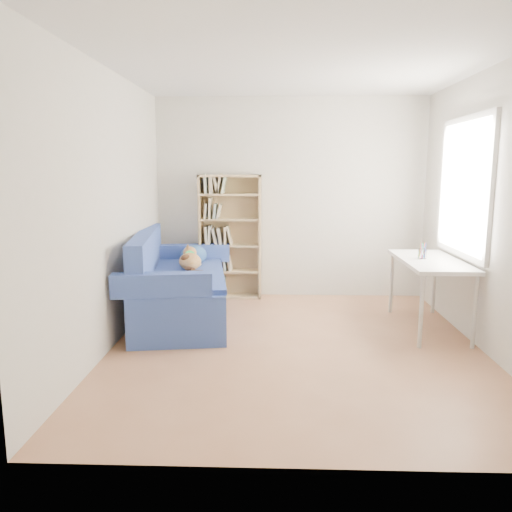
{
  "coord_description": "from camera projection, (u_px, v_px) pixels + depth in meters",
  "views": [
    {
      "loc": [
        -0.22,
        -4.59,
        1.68
      ],
      "look_at": [
        -0.38,
        0.16,
        0.85
      ],
      "focal_mm": 35.0,
      "sensor_mm": 36.0,
      "label": 1
    }
  ],
  "objects": [
    {
      "name": "room_shell",
      "position": [
        308.0,
        174.0,
        4.55
      ],
      "size": [
        3.54,
        4.04,
        2.62
      ],
      "color": "silver",
      "rests_on": "ground"
    },
    {
      "name": "pen_cup",
      "position": [
        422.0,
        253.0,
        5.25
      ],
      "size": [
        0.09,
        0.09,
        0.17
      ],
      "color": "white",
      "rests_on": "desk"
    },
    {
      "name": "sofa",
      "position": [
        177.0,
        287.0,
        5.64
      ],
      "size": [
        1.21,
        2.12,
        0.99
      ],
      "rotation": [
        0.0,
        0.0,
        0.14
      ],
      "color": "navy",
      "rests_on": "ground"
    },
    {
      "name": "ground",
      "position": [
        295.0,
        346.0,
        4.8
      ],
      "size": [
        4.0,
        4.0,
        0.0
      ],
      "primitive_type": "plane",
      "color": "#986445",
      "rests_on": "ground"
    },
    {
      "name": "desk",
      "position": [
        430.0,
        266.0,
        5.22
      ],
      "size": [
        0.6,
        1.31,
        0.75
      ],
      "color": "white",
      "rests_on": "ground"
    },
    {
      "name": "bookshelf",
      "position": [
        230.0,
        242.0,
        6.53
      ],
      "size": [
        0.81,
        0.25,
        1.61
      ],
      "color": "tan",
      "rests_on": "ground"
    }
  ]
}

